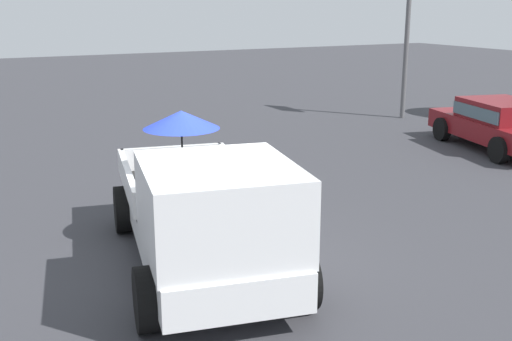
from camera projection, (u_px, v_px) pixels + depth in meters
The scene contains 4 objects.
ground_plane at pixel (200, 264), 9.44m from camera, with size 80.00×80.00×0.00m, color #38383D.
pickup_truck_main at pixel (204, 213), 8.76m from camera, with size 5.32×3.05×2.22m.
parked_sedan_near at pixel (500, 122), 16.63m from camera, with size 4.59×2.72×1.33m.
motel_sign at pixel (409, 7), 20.52m from camera, with size 1.40×0.16×5.23m.
Camera 1 is at (8.15, -3.30, 3.82)m, focal length 43.91 mm.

